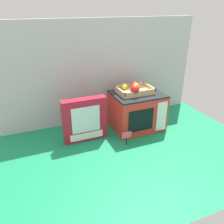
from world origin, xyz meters
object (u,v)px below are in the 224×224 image
at_px(cookie_set_box, 85,120).
at_px(food_groups_crate, 134,90).
at_px(toy_microwave, 137,111).
at_px(price_sign, 126,136).

bearing_deg(cookie_set_box, food_groups_crate, 5.42).
distance_m(toy_microwave, food_groups_crate, 0.17).
bearing_deg(food_groups_crate, price_sign, -126.67).
xyz_separation_m(food_groups_crate, price_sign, (-0.16, -0.22, -0.24)).
distance_m(food_groups_crate, price_sign, 0.37).
relative_size(toy_microwave, food_groups_crate, 1.46).
bearing_deg(toy_microwave, price_sign, -132.13).
xyz_separation_m(toy_microwave, cookie_set_box, (-0.42, -0.02, 0.01)).
height_order(food_groups_crate, cookie_set_box, food_groups_crate).
xyz_separation_m(toy_microwave, price_sign, (-0.19, -0.21, -0.07)).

